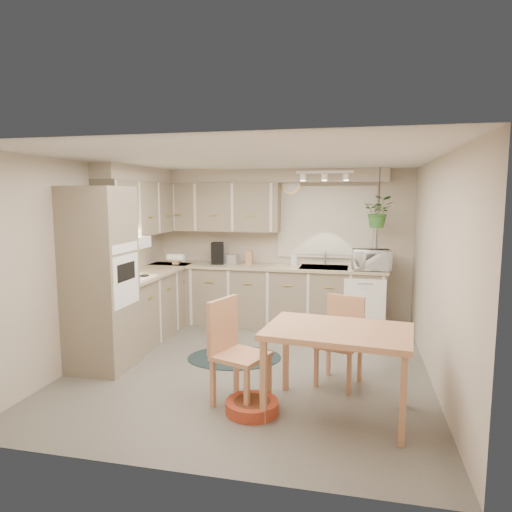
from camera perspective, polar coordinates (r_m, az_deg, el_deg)
name	(u,v)px	position (r m, az deg, el deg)	size (l,w,h in m)	color
floor	(251,368)	(5.49, -0.66, -13.79)	(4.20, 4.20, 0.00)	#69655C
ceiling	(250,159)	(5.14, -0.70, 12.05)	(4.20, 4.20, 0.00)	silver
wall_back	(281,247)	(7.22, 3.15, 1.15)	(4.00, 0.04, 2.40)	#BFB19E
wall_front	(181,311)	(3.21, -9.40, -6.83)	(4.00, 0.04, 2.40)	#BFB19E
wall_left	(93,261)	(5.96, -19.75, -0.60)	(0.04, 4.20, 2.40)	#BFB19E
wall_right	(437,273)	(5.11, 21.73, -1.95)	(0.04, 4.20, 2.40)	#BFB19E
base_cab_left	(149,305)	(6.70, -13.27, -6.03)	(0.60, 1.85, 0.90)	gray
base_cab_back	(265,297)	(7.09, 1.10, -5.10)	(3.60, 0.60, 0.90)	gray
counter_left	(148,273)	(6.61, -13.31, -2.07)	(0.64, 1.89, 0.04)	#C4B08F
counter_back	(265,267)	(6.99, 1.10, -1.36)	(3.64, 0.64, 0.04)	#C4B08F
oven_stack	(100,279)	(5.50, -18.90, -2.78)	(0.65, 0.65, 2.10)	gray
wall_oven_face	(126,280)	(5.34, -15.96, -2.96)	(0.02, 0.56, 0.58)	white
upper_cab_left	(142,208)	(6.69, -14.12, 5.82)	(0.35, 2.00, 0.75)	gray
upper_cab_back	(217,207)	(7.24, -4.92, 6.11)	(2.00, 0.35, 0.75)	gray
soffit_left	(139,174)	(6.71, -14.44, 9.87)	(0.30, 2.00, 0.20)	#BFB19E
soffit_back	(267,176)	(7.07, 1.39, 9.96)	(3.60, 0.30, 0.20)	#BFB19E
cooktop	(129,278)	(6.09, -15.59, -2.69)	(0.52, 0.58, 0.02)	white
range_hood	(126,243)	(6.04, -15.91, 1.57)	(0.40, 0.60, 0.14)	white
window_blinds	(326,222)	(7.08, 8.75, 4.20)	(1.40, 0.02, 1.00)	silver
window_frame	(326,222)	(7.09, 8.75, 4.21)	(1.50, 0.02, 1.10)	beige
sink	(324,270)	(6.88, 8.48, -1.74)	(0.70, 0.48, 0.10)	#A2A4AA
dishwasher_front	(364,308)	(6.66, 13.39, -6.35)	(0.58, 0.01, 0.83)	white
track_light_bar	(324,172)	(6.56, 8.56, 10.34)	(0.80, 0.04, 0.04)	white
wall_clock	(291,184)	(7.13, 4.37, 8.95)	(0.30, 0.30, 0.03)	#E3B850
dining_table	(337,372)	(4.34, 10.09, -14.06)	(1.29, 0.86, 0.81)	tan
chair_left	(241,353)	(4.45, -1.87, -12.01)	(0.47, 0.47, 1.01)	tan
chair_back	(339,342)	(4.97, 10.32, -10.50)	(0.44, 0.44, 0.93)	tan
braided_rug	(234,357)	(5.80, -2.71, -12.55)	(1.16, 0.87, 0.01)	black
pet_bed	(252,407)	(4.44, -0.49, -18.31)	(0.49, 0.49, 0.11)	#BD3F25
microwave	(371,258)	(6.74, 14.22, -0.21)	(0.53, 0.29, 0.36)	white
soap_bottle	(294,262)	(7.07, 4.72, -0.74)	(0.09, 0.20, 0.09)	white
hanging_plant	(379,215)	(6.69, 15.07, 4.93)	(0.41, 0.45, 0.35)	#356F2C
coffee_maker	(218,253)	(7.16, -4.83, 0.35)	(0.19, 0.23, 0.34)	black
toaster	(231,259)	(7.13, -3.13, -0.41)	(0.25, 0.14, 0.15)	#A2A4AA
knife_block	(249,258)	(7.09, -0.86, -0.20)	(0.10, 0.10, 0.21)	tan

